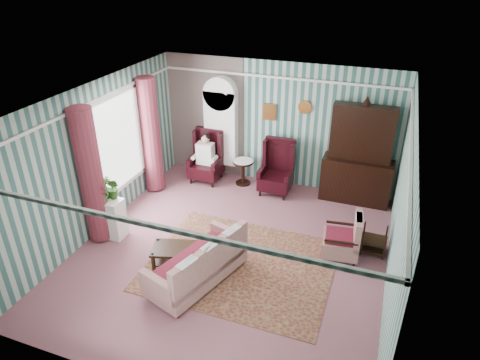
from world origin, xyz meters
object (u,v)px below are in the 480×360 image
(nest_table, at_px, (374,240))
(sofa, at_px, (196,259))
(plant_stand, at_px, (110,218))
(seated_woman, at_px, (206,158))
(bookcase, at_px, (221,133))
(coffee_table, at_px, (178,257))
(round_side_table, at_px, (243,172))
(wingback_left, at_px, (206,157))
(floral_armchair, at_px, (342,231))
(dresser_hutch, at_px, (360,152))
(wingback_right, at_px, (276,168))

(nest_table, height_order, sofa, sofa)
(sofa, bearing_deg, plant_stand, 91.42)
(seated_woman, height_order, nest_table, seated_woman)
(bookcase, xyz_separation_m, coffee_table, (0.61, -3.53, -0.93))
(coffee_table, bearing_deg, plant_stand, 166.84)
(bookcase, height_order, round_side_table, bookcase)
(plant_stand, bearing_deg, seated_woman, 73.78)
(wingback_left, bearing_deg, floral_armchair, -27.80)
(wingback_left, relative_size, sofa, 0.69)
(bookcase, xyz_separation_m, plant_stand, (-1.05, -3.14, -0.72))
(nest_table, distance_m, plant_stand, 5.02)
(dresser_hutch, relative_size, floral_armchair, 2.23)
(coffee_table, bearing_deg, seated_woman, 105.35)
(seated_woman, distance_m, round_side_table, 0.96)
(wingback_right, height_order, coffee_table, wingback_right)
(floral_armchair, bearing_deg, dresser_hutch, -6.62)
(dresser_hutch, relative_size, wingback_right, 1.89)
(bookcase, xyz_separation_m, floral_armchair, (3.25, -2.23, -0.59))
(round_side_table, bearing_deg, wingback_left, -170.54)
(sofa, xyz_separation_m, coffee_table, (-0.48, 0.24, -0.26))
(nest_table, relative_size, sofa, 0.30)
(nest_table, height_order, floral_armchair, floral_armchair)
(dresser_hutch, height_order, round_side_table, dresser_hutch)
(wingback_right, distance_m, nest_table, 2.81)
(wingback_left, bearing_deg, bookcase, 57.34)
(dresser_hutch, bearing_deg, nest_table, -72.61)
(sofa, bearing_deg, nest_table, -38.29)
(wingback_left, distance_m, floral_armchair, 3.96)
(dresser_hutch, relative_size, wingback_left, 1.89)
(wingback_right, xyz_separation_m, plant_stand, (-2.55, -2.75, -0.22))
(wingback_left, xyz_separation_m, plant_stand, (-0.80, -2.75, -0.22))
(plant_stand, bearing_deg, floral_armchair, 11.89)
(sofa, bearing_deg, coffee_table, 80.87)
(bookcase, relative_size, nest_table, 4.15)
(nest_table, xyz_separation_m, sofa, (-2.73, -1.83, 0.18))
(bookcase, bearing_deg, sofa, -73.90)
(dresser_hutch, relative_size, coffee_table, 2.64)
(nest_table, bearing_deg, seated_woman, 159.15)
(coffee_table, bearing_deg, round_side_table, 89.33)
(bookcase, distance_m, sofa, 3.98)
(sofa, bearing_deg, round_side_table, 24.95)
(seated_woman, bearing_deg, plant_stand, -106.22)
(coffee_table, bearing_deg, nest_table, 26.34)
(sofa, bearing_deg, dresser_hutch, -12.76)
(wingback_left, relative_size, floral_armchair, 1.18)
(floral_armchair, bearing_deg, bookcase, 48.87)
(seated_woman, xyz_separation_m, coffee_table, (0.86, -3.14, -0.40))
(bookcase, distance_m, wingback_right, 1.63)
(wingback_left, bearing_deg, nest_table, -20.85)
(seated_woman, xyz_separation_m, round_side_table, (0.90, 0.15, -0.29))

